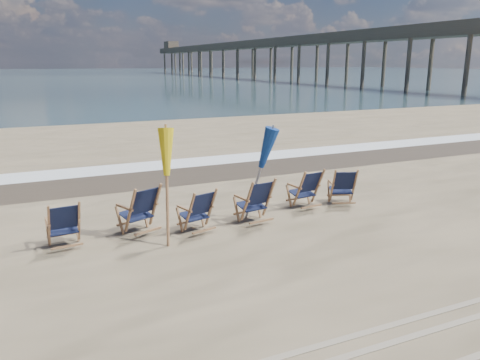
{
  "coord_description": "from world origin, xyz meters",
  "views": [
    {
      "loc": [
        -3.79,
        -6.22,
        3.24
      ],
      "look_at": [
        0.0,
        2.2,
        0.9
      ],
      "focal_mm": 35.0,
      "sensor_mm": 36.0,
      "label": 1
    }
  ],
  "objects_px": {
    "beach_chair_3": "(269,199)",
    "umbrella_yellow": "(166,158)",
    "beach_chair_1": "(155,206)",
    "beach_chair_4": "(318,187)",
    "beach_chair_2": "(211,209)",
    "beach_chair_5": "(354,187)",
    "beach_chair_0": "(79,223)",
    "umbrella_blue": "(258,150)",
    "fishing_pier": "(268,54)"
  },
  "relations": [
    {
      "from": "beach_chair_0",
      "to": "beach_chair_3",
      "type": "height_order",
      "value": "beach_chair_3"
    },
    {
      "from": "beach_chair_4",
      "to": "umbrella_yellow",
      "type": "relative_size",
      "value": 0.45
    },
    {
      "from": "beach_chair_0",
      "to": "beach_chair_2",
      "type": "distance_m",
      "value": 2.45
    },
    {
      "from": "beach_chair_1",
      "to": "umbrella_blue",
      "type": "bearing_deg",
      "value": 155.42
    },
    {
      "from": "umbrella_yellow",
      "to": "umbrella_blue",
      "type": "height_order",
      "value": "umbrella_yellow"
    },
    {
      "from": "beach_chair_3",
      "to": "fishing_pier",
      "type": "bearing_deg",
      "value": -126.43
    },
    {
      "from": "beach_chair_2",
      "to": "umbrella_yellow",
      "type": "relative_size",
      "value": 0.43
    },
    {
      "from": "beach_chair_2",
      "to": "beach_chair_5",
      "type": "distance_m",
      "value": 3.61
    },
    {
      "from": "beach_chair_2",
      "to": "umbrella_blue",
      "type": "bearing_deg",
      "value": 179.6
    },
    {
      "from": "beach_chair_3",
      "to": "umbrella_blue",
      "type": "height_order",
      "value": "umbrella_blue"
    },
    {
      "from": "beach_chair_1",
      "to": "beach_chair_4",
      "type": "bearing_deg",
      "value": 158.54
    },
    {
      "from": "beach_chair_5",
      "to": "umbrella_yellow",
      "type": "distance_m",
      "value": 4.7
    },
    {
      "from": "beach_chair_3",
      "to": "beach_chair_5",
      "type": "bearing_deg",
      "value": 176.24
    },
    {
      "from": "beach_chair_0",
      "to": "beach_chair_5",
      "type": "relative_size",
      "value": 1.0
    },
    {
      "from": "beach_chair_4",
      "to": "umbrella_yellow",
      "type": "bearing_deg",
      "value": 4.15
    },
    {
      "from": "beach_chair_3",
      "to": "umbrella_yellow",
      "type": "distance_m",
      "value": 2.48
    },
    {
      "from": "beach_chair_1",
      "to": "umbrella_yellow",
      "type": "relative_size",
      "value": 0.48
    },
    {
      "from": "beach_chair_2",
      "to": "beach_chair_3",
      "type": "distance_m",
      "value": 1.28
    },
    {
      "from": "beach_chair_2",
      "to": "umbrella_yellow",
      "type": "bearing_deg",
      "value": -0.16
    },
    {
      "from": "beach_chair_1",
      "to": "beach_chair_4",
      "type": "height_order",
      "value": "beach_chair_1"
    },
    {
      "from": "beach_chair_0",
      "to": "beach_chair_3",
      "type": "distance_m",
      "value": 3.73
    },
    {
      "from": "beach_chair_2",
      "to": "beach_chair_4",
      "type": "height_order",
      "value": "beach_chair_4"
    },
    {
      "from": "umbrella_blue",
      "to": "beach_chair_3",
      "type": "bearing_deg",
      "value": -69.78
    },
    {
      "from": "beach_chair_1",
      "to": "beach_chair_3",
      "type": "bearing_deg",
      "value": 147.95
    },
    {
      "from": "fishing_pier",
      "to": "beach_chair_1",
      "type": "bearing_deg",
      "value": -119.02
    },
    {
      "from": "beach_chair_2",
      "to": "fishing_pier",
      "type": "height_order",
      "value": "fishing_pier"
    },
    {
      "from": "beach_chair_0",
      "to": "beach_chair_4",
      "type": "height_order",
      "value": "beach_chair_4"
    },
    {
      "from": "beach_chair_0",
      "to": "beach_chair_5",
      "type": "height_order",
      "value": "same"
    },
    {
      "from": "beach_chair_1",
      "to": "beach_chair_2",
      "type": "distance_m",
      "value": 1.09
    },
    {
      "from": "beach_chair_5",
      "to": "fishing_pier",
      "type": "distance_m",
      "value": 80.07
    },
    {
      "from": "beach_chair_0",
      "to": "beach_chair_2",
      "type": "height_order",
      "value": "beach_chair_2"
    },
    {
      "from": "beach_chair_4",
      "to": "umbrella_blue",
      "type": "relative_size",
      "value": 0.48
    },
    {
      "from": "beach_chair_2",
      "to": "umbrella_yellow",
      "type": "height_order",
      "value": "umbrella_yellow"
    },
    {
      "from": "beach_chair_4",
      "to": "beach_chair_5",
      "type": "bearing_deg",
      "value": 159.46
    },
    {
      "from": "beach_chair_4",
      "to": "umbrella_yellow",
      "type": "distance_m",
      "value": 3.91
    },
    {
      "from": "beach_chair_1",
      "to": "beach_chair_4",
      "type": "relative_size",
      "value": 1.07
    },
    {
      "from": "beach_chair_0",
      "to": "beach_chair_4",
      "type": "relative_size",
      "value": 0.95
    },
    {
      "from": "beach_chair_1",
      "to": "umbrella_blue",
      "type": "relative_size",
      "value": 0.51
    },
    {
      "from": "beach_chair_2",
      "to": "beach_chair_1",
      "type": "bearing_deg",
      "value": -38.04
    },
    {
      "from": "beach_chair_5",
      "to": "beach_chair_3",
      "type": "bearing_deg",
      "value": 26.4
    },
    {
      "from": "beach_chair_3",
      "to": "beach_chair_1",
      "type": "bearing_deg",
      "value": -19.45
    },
    {
      "from": "umbrella_yellow",
      "to": "beach_chair_5",
      "type": "bearing_deg",
      "value": 5.83
    },
    {
      "from": "beach_chair_1",
      "to": "beach_chair_0",
      "type": "bearing_deg",
      "value": -12.49
    },
    {
      "from": "beach_chair_0",
      "to": "umbrella_yellow",
      "type": "bearing_deg",
      "value": 159.0
    },
    {
      "from": "umbrella_blue",
      "to": "beach_chair_5",
      "type": "bearing_deg",
      "value": -2.24
    },
    {
      "from": "beach_chair_5",
      "to": "fishing_pier",
      "type": "height_order",
      "value": "fishing_pier"
    },
    {
      "from": "fishing_pier",
      "to": "beach_chair_2",
      "type": "bearing_deg",
      "value": -118.26
    },
    {
      "from": "umbrella_blue",
      "to": "beach_chair_2",
      "type": "bearing_deg",
      "value": -165.2
    },
    {
      "from": "beach_chair_1",
      "to": "fishing_pier",
      "type": "bearing_deg",
      "value": -140.57
    },
    {
      "from": "beach_chair_3",
      "to": "umbrella_yellow",
      "type": "xyz_separation_m",
      "value": [
        -2.21,
        -0.25,
        1.09
      ]
    }
  ]
}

